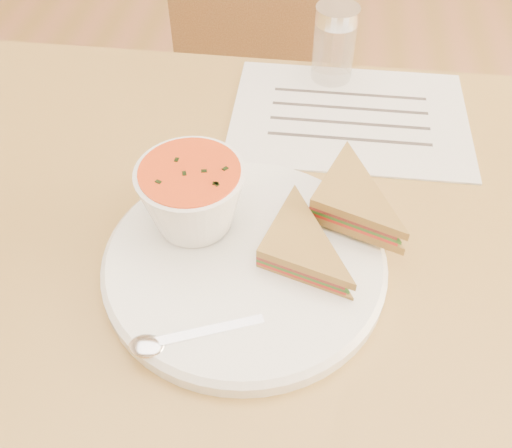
% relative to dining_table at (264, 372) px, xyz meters
% --- Properties ---
extents(dining_table, '(1.00, 0.70, 0.75)m').
position_rel_dining_table_xyz_m(dining_table, '(0.00, 0.00, 0.00)').
color(dining_table, olive).
rests_on(dining_table, floor).
extents(chair_far, '(0.42, 0.42, 0.87)m').
position_rel_dining_table_xyz_m(chair_far, '(-0.14, 0.59, 0.06)').
color(chair_far, brown).
rests_on(chair_far, floor).
extents(plate, '(0.38, 0.38, 0.02)m').
position_rel_dining_table_xyz_m(plate, '(-0.02, -0.07, 0.38)').
color(plate, white).
rests_on(plate, dining_table).
extents(soup_bowl, '(0.13, 0.13, 0.08)m').
position_rel_dining_table_xyz_m(soup_bowl, '(-0.08, -0.03, 0.43)').
color(soup_bowl, white).
rests_on(soup_bowl, plate).
extents(sandwich_half_a, '(0.13, 0.13, 0.03)m').
position_rel_dining_table_xyz_m(sandwich_half_a, '(-0.00, -0.09, 0.41)').
color(sandwich_half_a, olive).
rests_on(sandwich_half_a, plate).
extents(sandwich_half_b, '(0.14, 0.14, 0.03)m').
position_rel_dining_table_xyz_m(sandwich_half_b, '(0.05, -0.02, 0.42)').
color(sandwich_half_b, olive).
rests_on(sandwich_half_b, plate).
extents(spoon, '(0.17, 0.10, 0.01)m').
position_rel_dining_table_xyz_m(spoon, '(-0.05, -0.18, 0.40)').
color(spoon, silver).
rests_on(spoon, plate).
extents(paper_menu, '(0.33, 0.25, 0.00)m').
position_rel_dining_table_xyz_m(paper_menu, '(0.09, 0.21, 0.38)').
color(paper_menu, white).
rests_on(paper_menu, dining_table).
extents(condiment_shaker, '(0.07, 0.07, 0.11)m').
position_rel_dining_table_xyz_m(condiment_shaker, '(0.06, 0.31, 0.43)').
color(condiment_shaker, silver).
rests_on(condiment_shaker, dining_table).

